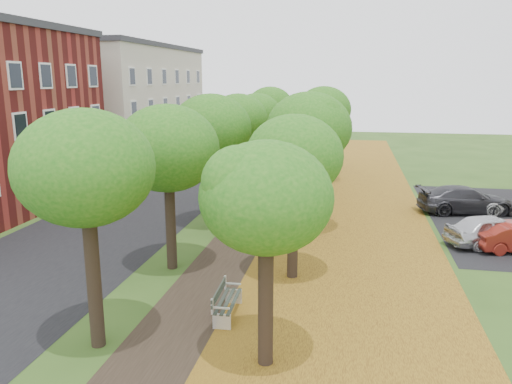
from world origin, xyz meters
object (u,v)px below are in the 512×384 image
at_px(car_silver, 493,230).
at_px(bench, 226,301).
at_px(car_grey, 465,200).
at_px(car_white, 464,201).

bearing_deg(car_silver, bench, 109.57).
xyz_separation_m(car_silver, car_grey, (0.00, 5.75, 0.03)).
distance_m(car_silver, car_grey, 5.75).
bearing_deg(car_grey, bench, 135.13).
relative_size(bench, car_white, 0.46).
distance_m(car_grey, car_white, 0.19).
height_order(car_grey, car_white, car_grey).
relative_size(bench, car_silver, 0.48).
bearing_deg(car_silver, car_white, -21.65).
distance_m(car_silver, car_white, 5.89).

